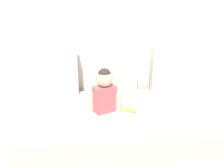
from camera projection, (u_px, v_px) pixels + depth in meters
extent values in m
plane|color=#B2ADA3|center=(119.00, 139.00, 2.93)|extent=(12.00, 12.00, 0.00)
cube|color=silver|center=(115.00, 20.00, 3.03)|extent=(5.33, 0.10, 2.40)
cube|color=#9C978F|center=(119.00, 129.00, 2.88)|extent=(2.13, 0.90, 0.25)
cube|color=#B7B2A8|center=(120.00, 112.00, 2.81)|extent=(2.06, 0.87, 0.15)
cube|color=silver|center=(58.00, 71.00, 2.96)|extent=(0.44, 0.16, 0.57)
cube|color=#C1B29E|center=(117.00, 75.00, 3.03)|extent=(0.44, 0.16, 0.44)
cube|color=beige|center=(174.00, 70.00, 3.06)|extent=(0.53, 0.16, 0.52)
cube|color=#B24C51|center=(105.00, 99.00, 2.63)|extent=(0.25, 0.21, 0.27)
sphere|color=tan|center=(104.00, 78.00, 2.55)|extent=(0.16, 0.16, 0.16)
sphere|color=#2D231E|center=(104.00, 75.00, 2.54)|extent=(0.13, 0.13, 0.13)
cylinder|color=tan|center=(91.00, 102.00, 2.63)|extent=(0.06, 0.06, 0.20)
cylinder|color=tan|center=(118.00, 101.00, 2.65)|extent=(0.06, 0.06, 0.20)
ellipsoid|color=yellow|center=(129.00, 110.00, 2.66)|extent=(0.17, 0.11, 0.04)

